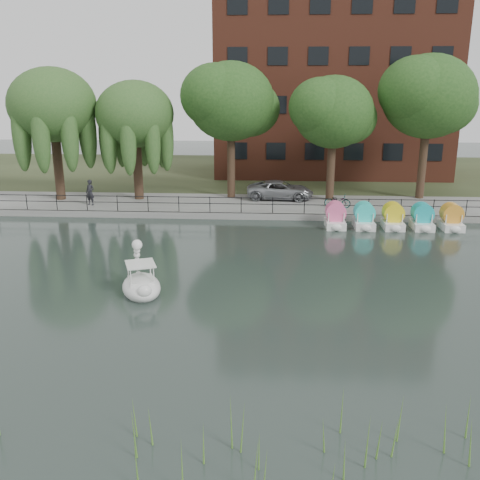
# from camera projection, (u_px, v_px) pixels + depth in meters

# --- Properties ---
(ground_plane) EXTENTS (120.00, 120.00, 0.00)m
(ground_plane) POSITION_uv_depth(u_px,v_px,m) (221.00, 299.00, 21.49)
(ground_plane) COLOR #3A4742
(promenade) EXTENTS (40.00, 6.00, 0.40)m
(promenade) POSITION_uv_depth(u_px,v_px,m) (244.00, 206.00, 36.74)
(promenade) COLOR gray
(promenade) RESTS_ON ground_plane
(kerb) EXTENTS (40.00, 0.25, 0.40)m
(kerb) POSITION_uv_depth(u_px,v_px,m) (241.00, 216.00, 33.92)
(kerb) COLOR gray
(kerb) RESTS_ON ground_plane
(land_strip) EXTENTS (60.00, 22.00, 0.36)m
(land_strip) POSITION_uv_depth(u_px,v_px,m) (252.00, 173.00, 50.15)
(land_strip) COLOR #47512D
(land_strip) RESTS_ON ground_plane
(railing) EXTENTS (32.00, 0.05, 1.00)m
(railing) POSITION_uv_depth(u_px,v_px,m) (241.00, 201.00, 33.84)
(railing) COLOR black
(railing) RESTS_ON promenade
(apartment_building) EXTENTS (20.00, 10.07, 18.00)m
(apartment_building) POSITION_uv_depth(u_px,v_px,m) (332.00, 70.00, 47.10)
(apartment_building) COLOR #4C1E16
(apartment_building) RESTS_ON land_strip
(willow_left) EXTENTS (5.88, 5.88, 9.01)m
(willow_left) POSITION_uv_depth(u_px,v_px,m) (52.00, 105.00, 36.10)
(willow_left) COLOR #473323
(willow_left) RESTS_ON promenade
(willow_mid) EXTENTS (5.32, 5.32, 8.15)m
(willow_mid) POSITION_uv_depth(u_px,v_px,m) (135.00, 115.00, 36.43)
(willow_mid) COLOR #473323
(willow_mid) RESTS_ON promenade
(broadleaf_center) EXTENTS (6.00, 6.00, 9.25)m
(broadleaf_center) POSITION_uv_depth(u_px,v_px,m) (231.00, 102.00, 36.77)
(broadleaf_center) COLOR #473323
(broadleaf_center) RESTS_ON promenade
(broadleaf_right) EXTENTS (5.40, 5.40, 8.32)m
(broadleaf_right) POSITION_uv_depth(u_px,v_px,m) (334.00, 113.00, 36.07)
(broadleaf_right) COLOR #473323
(broadleaf_right) RESTS_ON promenade
(broadleaf_far) EXTENTS (6.30, 6.30, 9.71)m
(broadleaf_far) POSITION_uv_depth(u_px,v_px,m) (429.00, 97.00, 36.35)
(broadleaf_far) COLOR #473323
(broadleaf_far) RESTS_ON promenade
(minivan) EXTENTS (2.76, 5.49, 1.49)m
(minivan) POSITION_uv_depth(u_px,v_px,m) (280.00, 189.00, 37.71)
(minivan) COLOR gray
(minivan) RESTS_ON promenade
(bicycle) EXTENTS (0.97, 1.81, 1.00)m
(bicycle) POSITION_uv_depth(u_px,v_px,m) (338.00, 200.00, 35.24)
(bicycle) COLOR gray
(bicycle) RESTS_ON promenade
(pedestrian) EXTENTS (0.83, 0.69, 1.98)m
(pedestrian) POSITION_uv_depth(u_px,v_px,m) (90.00, 191.00, 35.82)
(pedestrian) COLOR black
(pedestrian) RESTS_ON promenade
(swan_boat) EXTENTS (2.31, 2.84, 2.08)m
(swan_boat) POSITION_uv_depth(u_px,v_px,m) (141.00, 283.00, 21.95)
(swan_boat) COLOR white
(swan_boat) RESTS_ON ground_plane
(pedal_boat_row) EXTENTS (7.95, 1.70, 1.40)m
(pedal_boat_row) POSITION_uv_depth(u_px,v_px,m) (393.00, 218.00, 31.73)
(pedal_boat_row) COLOR white
(pedal_boat_row) RESTS_ON ground_plane
(reed_bank) EXTENTS (24.00, 2.40, 1.20)m
(reed_bank) POSITION_uv_depth(u_px,v_px,m) (269.00, 439.00, 12.11)
(reed_bank) COLOR #669938
(reed_bank) RESTS_ON ground_plane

